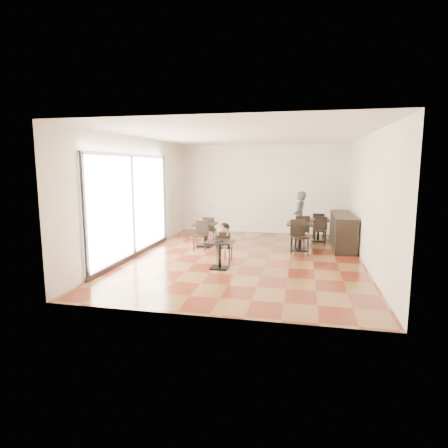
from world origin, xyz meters
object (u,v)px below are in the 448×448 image
(child_chair, at_px, (224,247))
(cafe_table_mid, at_px, (300,237))
(cafe_table_back, at_px, (318,230))
(chair_back_a, at_px, (319,225))
(chair_left_b, at_px, (201,236))
(chair_mid_a, at_px, (300,231))
(child_table, at_px, (220,255))
(cafe_table_left, at_px, (205,235))
(adult_patron, at_px, (300,217))
(chair_back_b, at_px, (320,231))
(chair_mid_b, at_px, (300,237))
(chair_left_a, at_px, (210,230))
(child, at_px, (224,243))

(child_chair, xyz_separation_m, cafe_table_mid, (1.85, 1.84, -0.00))
(cafe_table_back, relative_size, chair_back_a, 0.83)
(chair_left_b, bearing_deg, chair_mid_a, 20.69)
(child_table, xyz_separation_m, cafe_table_left, (-0.98, 2.37, 0.01))
(child_chair, distance_m, chair_mid_a, 3.02)
(adult_patron, bearing_deg, child_table, -18.99)
(child_chair, bearing_deg, chair_back_b, -130.89)
(child_table, distance_m, cafe_table_back, 4.63)
(child_table, relative_size, chair_mid_a, 0.70)
(cafe_table_left, height_order, cafe_table_back, cafe_table_back)
(cafe_table_mid, xyz_separation_m, chair_back_a, (0.61, 2.10, 0.03))
(chair_mid_b, bearing_deg, cafe_table_left, 150.26)
(chair_left_b, bearing_deg, cafe_table_back, 31.06)
(child_table, distance_m, chair_left_a, 3.08)
(child_table, distance_m, chair_left_b, 2.07)
(child_table, bearing_deg, adult_patron, 63.56)
(cafe_table_left, height_order, chair_back_a, chair_back_a)
(child, relative_size, chair_back_b, 1.19)
(cafe_table_left, distance_m, chair_back_a, 4.04)
(child_chair, bearing_deg, cafe_table_back, -125.51)
(adult_patron, height_order, chair_mid_a, adult_patron)
(chair_back_b, bearing_deg, cafe_table_left, -156.05)
(child_chair, relative_size, cafe_table_back, 1.14)
(chair_mid_b, xyz_separation_m, chair_back_a, (0.61, 2.65, -0.05))
(child_chair, xyz_separation_m, child, (0.00, 0.00, 0.10))
(cafe_table_back, distance_m, chair_left_b, 4.00)
(chair_mid_b, bearing_deg, cafe_table_mid, 70.95)
(child, distance_m, cafe_table_back, 4.17)
(chair_back_a, bearing_deg, child_chair, 65.48)
(adult_patron, bearing_deg, cafe_table_mid, 9.10)
(cafe_table_mid, bearing_deg, chair_left_a, 169.32)
(adult_patron, xyz_separation_m, chair_left_b, (-2.79, -1.82, -0.39))
(child, height_order, chair_mid_a, child)
(chair_left_b, distance_m, chair_back_b, 3.78)
(adult_patron, distance_m, cafe_table_mid, 1.32)
(chair_left_b, relative_size, chair_back_b, 0.98)
(chair_mid_a, height_order, chair_back_b, chair_mid_a)
(adult_patron, bearing_deg, chair_back_a, 150.05)
(cafe_table_back, bearing_deg, chair_left_b, -148.06)
(chair_mid_a, bearing_deg, adult_patron, -106.12)
(cafe_table_back, xyz_separation_m, chair_back_a, (0.04, 0.55, 0.07))
(chair_back_b, bearing_deg, cafe_table_back, 101.76)
(child_chair, xyz_separation_m, chair_mid_a, (1.85, 2.39, 0.08))
(adult_patron, distance_m, cafe_table_left, 3.10)
(child, bearing_deg, chair_left_b, 127.53)
(chair_left_a, height_order, chair_left_b, same)
(child_chair, distance_m, cafe_table_back, 4.17)
(child, bearing_deg, cafe_table_back, 54.49)
(chair_mid_a, distance_m, chair_left_b, 3.04)
(child_table, bearing_deg, chair_back_b, 54.03)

